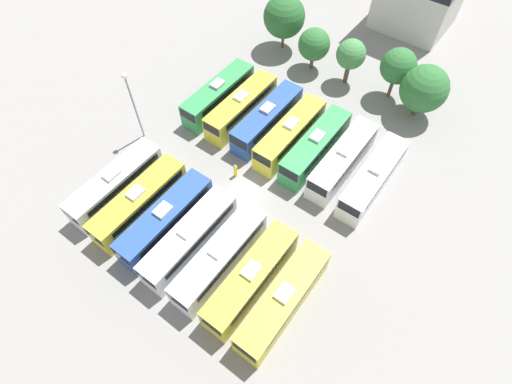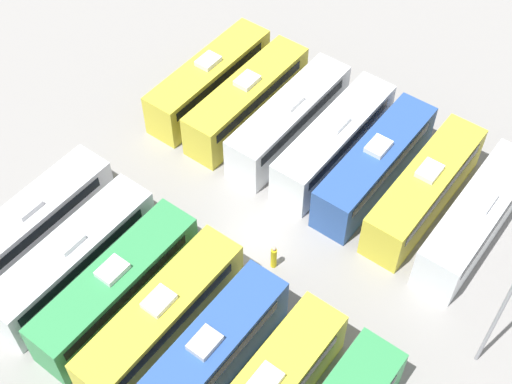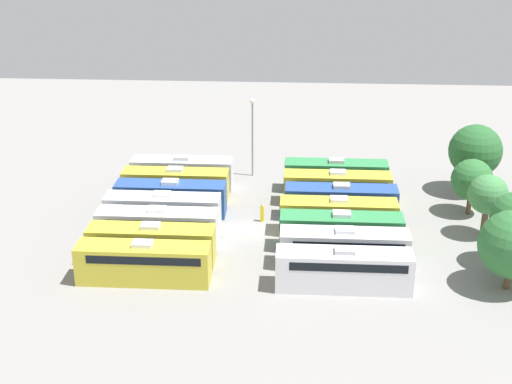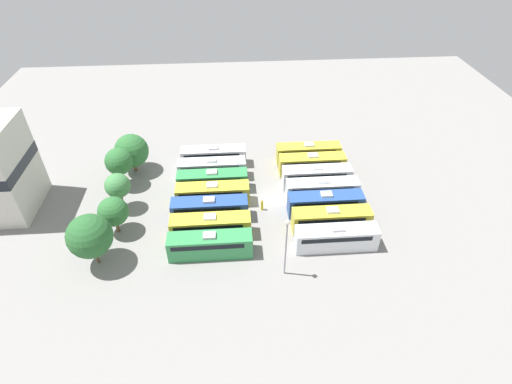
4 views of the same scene
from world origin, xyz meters
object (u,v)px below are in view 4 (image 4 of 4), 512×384
tree_1 (113,212)px  tree_2 (118,186)px  bus_5 (312,164)px  light_pole (286,239)px  bus_0 (336,237)px  bus_7 (210,244)px  bus_10 (213,194)px  bus_6 (308,153)px  bus_13 (213,156)px  worker_person (262,205)px  bus_3 (322,189)px  bus_2 (325,203)px  tree_0 (90,236)px  tree_4 (132,151)px  bus_12 (212,168)px  tree_3 (119,161)px  bus_11 (212,181)px  bus_1 (331,219)px  bus_9 (210,209)px  bus_4 (317,176)px

tree_1 → tree_2: bearing=3.2°
bus_5 → light_pole: (-21.22, 7.26, 4.19)m
bus_0 → tree_2: (10.23, 29.82, 2.36)m
bus_7 → bus_10: bearing=-1.1°
bus_10 → bus_6: bearing=-58.1°
tree_1 → bus_13: bearing=-40.4°
bus_5 → worker_person: (-8.91, 9.02, -0.92)m
bus_5 → bus_3: bearing=-177.6°
bus_2 → bus_13: 21.32m
bus_2 → bus_6: 13.53m
tree_0 → tree_4: tree_0 is taller
tree_0 → bus_13: bearing=-34.6°
tree_0 → tree_4: bearing=-4.1°
bus_6 → tree_2: 31.56m
bus_6 → tree_0: bearing=124.3°
bus_2 → tree_1: bearing=93.6°
bus_3 → bus_12: same height
bus_0 → tree_3: bearing=62.4°
bus_11 → light_pole: bearing=-152.8°
bus_0 → bus_2: 7.03m
tree_3 → bus_1: bearing=-112.0°
tree_0 → worker_person: bearing=-68.1°
bus_12 → tree_3: bearing=94.1°
bus_2 → bus_6: bearing=0.5°
bus_5 → bus_11: size_ratio=1.00×
bus_3 → bus_6: bearing=1.8°
bus_5 → bus_7: size_ratio=1.00×
bus_1 → tree_1: tree_1 is taller
bus_0 → bus_3: size_ratio=1.00×
bus_1 → tree_0: size_ratio=1.46×
bus_11 → bus_0: bearing=-129.8°
bus_3 → tree_0: bearing=109.0°
tree_4 → bus_13: bearing=-86.6°
bus_3 → worker_person: 9.56m
bus_2 → light_pole: size_ratio=1.22×
bus_3 → bus_9: bearing=100.8°
tree_1 → worker_person: bearing=-81.3°
bus_10 → bus_13: bearing=-0.2°
bus_7 → tree_2: bearing=52.0°
bus_4 → tree_2: (-3.51, 29.88, 2.36)m
bus_3 → bus_12: bearing=68.0°
bus_13 → bus_11: bearing=179.0°
tree_2 → bus_6: bearing=-70.8°
bus_12 → worker_person: 11.52m
bus_7 → light_pole: bearing=-112.9°
tree_2 → bus_3: bearing=-89.9°
bus_9 → worker_person: 7.83m
bus_0 → bus_2: same height
bus_1 → tree_2: bearing=77.4°
bus_5 → bus_13: 16.64m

